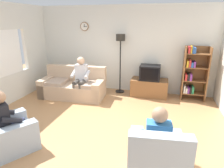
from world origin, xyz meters
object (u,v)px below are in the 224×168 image
at_px(couch, 73,87).
at_px(floor_lamp, 120,47).
at_px(person_on_couch, 80,76).
at_px(person_in_right_armchair, 157,137).
at_px(armchair_near_bookshelf, 156,159).
at_px(armchair_near_window, 5,135).
at_px(tv, 150,73).
at_px(person_in_left_armchair, 8,118).
at_px(tv_stand, 149,88).
at_px(bookshelf, 193,73).

bearing_deg(couch, floor_lamp, 30.71).
xyz_separation_m(person_on_couch, person_in_right_armchair, (2.31, -2.48, -0.09)).
bearing_deg(armchair_near_bookshelf, armchair_near_window, -178.85).
distance_m(tv, armchair_near_bookshelf, 3.37).
xyz_separation_m(armchair_near_bookshelf, person_in_right_armchair, (-0.01, 0.09, 0.32)).
relative_size(floor_lamp, person_in_left_armchair, 1.65).
height_order(tv_stand, person_in_right_armchair, person_in_right_armchair).
bearing_deg(bookshelf, floor_lamp, 179.24).
xyz_separation_m(person_on_couch, person_in_left_armchair, (-0.25, -2.55, -0.09)).
height_order(tv, person_on_couch, person_on_couch).
distance_m(couch, person_in_right_armchair, 3.69).
bearing_deg(tv_stand, tv, -90.00).
bearing_deg(armchair_near_window, bookshelf, 45.23).
distance_m(armchair_near_window, person_on_couch, 2.67).
height_order(couch, person_in_left_armchair, person_in_left_armchair).
bearing_deg(person_in_left_armchair, tv, 56.56).
bearing_deg(tv, armchair_near_bookshelf, -83.32).
bearing_deg(armchair_near_bookshelf, floor_lamp, 111.19).
bearing_deg(tv, floor_lamp, 172.57).
relative_size(tv, armchair_near_bookshelf, 0.62).
bearing_deg(couch, bookshelf, 12.06).
xyz_separation_m(tv, person_on_couch, (-1.93, -0.75, -0.05)).
xyz_separation_m(armchair_near_window, person_in_left_armchair, (0.05, 0.07, 0.32)).
height_order(couch, tv, tv).
relative_size(tv_stand, person_on_couch, 0.89).
bearing_deg(person_on_couch, person_in_right_armchair, -47.05).
distance_m(floor_lamp, armchair_near_bookshelf, 3.87).
height_order(bookshelf, floor_lamp, floor_lamp).
relative_size(bookshelf, person_on_couch, 1.27).
height_order(floor_lamp, person_in_left_armchair, floor_lamp).
bearing_deg(tv_stand, floor_lamp, 174.03).
bearing_deg(armchair_near_bookshelf, person_on_couch, 132.08).
relative_size(armchair_near_bookshelf, person_in_right_armchair, 0.86).
bearing_deg(person_in_left_armchair, tv_stand, 56.76).
bearing_deg(couch, person_on_couch, -19.86).
distance_m(armchair_near_bookshelf, person_in_left_armchair, 2.59).
height_order(floor_lamp, person_on_couch, floor_lamp).
xyz_separation_m(person_in_left_armchair, person_in_right_armchair, (2.56, 0.07, 0.00)).
bearing_deg(person_on_couch, person_in_left_armchair, -95.55).
xyz_separation_m(tv_stand, bookshelf, (1.21, 0.07, 0.53)).
xyz_separation_m(armchair_near_window, person_in_right_armchair, (2.61, 0.14, 0.32)).
bearing_deg(floor_lamp, couch, -149.29).
bearing_deg(tv_stand, person_in_left_armchair, -123.24).
relative_size(person_on_couch, person_in_left_armchair, 1.11).
distance_m(bookshelf, person_in_left_armchair, 4.80).
xyz_separation_m(tv, floor_lamp, (-0.95, 0.12, 0.70)).
distance_m(tv, person_in_right_armchair, 3.26).
bearing_deg(person_in_right_armchair, person_on_couch, 132.95).
relative_size(floor_lamp, armchair_near_bookshelf, 1.91).
bearing_deg(tv_stand, bookshelf, 3.31).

